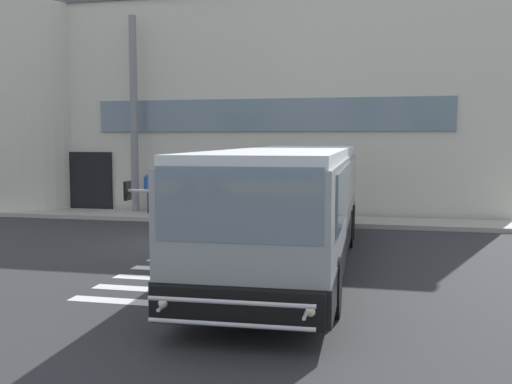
# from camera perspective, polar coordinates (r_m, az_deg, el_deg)

# --- Properties ---
(ground_plane) EXTENTS (80.00, 90.00, 0.02)m
(ground_plane) POSITION_cam_1_polar(r_m,az_deg,el_deg) (16.92, -6.40, -4.91)
(ground_plane) COLOR #2B2B2D
(ground_plane) RESTS_ON ground
(bay_paint_stripes) EXTENTS (4.40, 3.96, 0.01)m
(bay_paint_stripes) POSITION_cam_1_polar(r_m,az_deg,el_deg) (12.40, -4.01, -8.53)
(bay_paint_stripes) COLOR silver
(bay_paint_stripes) RESTS_ON ground
(terminal_building) EXTENTS (21.17, 13.80, 8.53)m
(terminal_building) POSITION_cam_1_polar(r_m,az_deg,el_deg) (28.04, 0.04, 7.84)
(terminal_building) COLOR beige
(terminal_building) RESTS_ON ground
(boarding_curb) EXTENTS (23.37, 2.00, 0.15)m
(boarding_curb) POSITION_cam_1_polar(r_m,az_deg,el_deg) (21.44, -2.19, -2.52)
(boarding_curb) COLOR #9E9B93
(boarding_curb) RESTS_ON ground
(entry_support_column) EXTENTS (0.28, 0.28, 7.37)m
(entry_support_column) POSITION_cam_1_polar(r_m,az_deg,el_deg) (23.20, -11.61, 7.26)
(entry_support_column) COLOR slate
(entry_support_column) RESTS_ON boarding_curb
(bus_main_foreground) EXTENTS (3.02, 12.06, 2.70)m
(bus_main_foreground) POSITION_cam_1_polar(r_m,az_deg,el_deg) (13.78, 3.48, -1.52)
(bus_main_foreground) COLOR gray
(bus_main_foreground) RESTS_ON ground
(passenger_near_column) EXTENTS (0.58, 0.29, 1.68)m
(passenger_near_column) POSITION_cam_1_polar(r_m,az_deg,el_deg) (22.65, -9.96, 0.37)
(passenger_near_column) COLOR #2D2D33
(passenger_near_column) RESTS_ON boarding_curb
(passenger_by_doorway) EXTENTS (0.50, 0.52, 1.68)m
(passenger_by_doorway) POSITION_cam_1_polar(r_m,az_deg,el_deg) (21.93, -7.32, 0.34)
(passenger_by_doorway) COLOR #4C4233
(passenger_by_doorway) RESTS_ON boarding_curb
(safety_bollard_yellow) EXTENTS (0.18, 0.18, 0.90)m
(safety_bollard_yellow) POSITION_cam_1_polar(r_m,az_deg,el_deg) (20.42, -4.70, -1.86)
(safety_bollard_yellow) COLOR yellow
(safety_bollard_yellow) RESTS_ON ground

